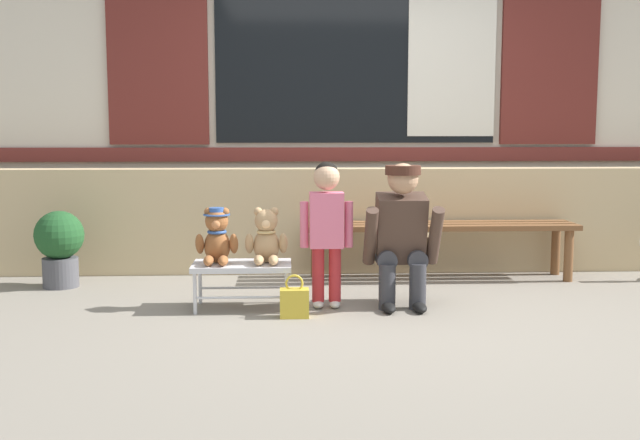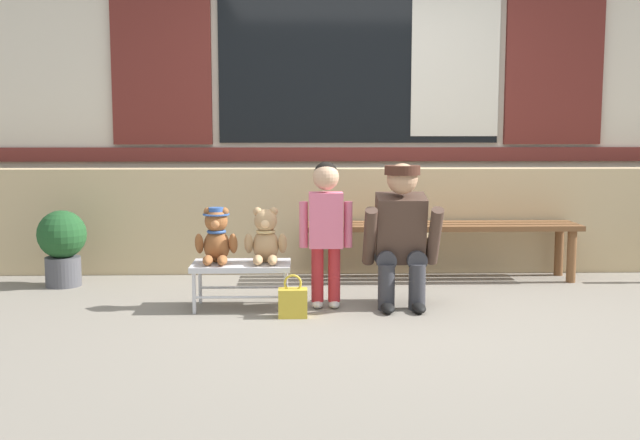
# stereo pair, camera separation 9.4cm
# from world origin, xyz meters

# --- Properties ---
(ground_plane) EXTENTS (60.00, 60.00, 0.00)m
(ground_plane) POSITION_xyz_m (0.00, 0.00, 0.00)
(ground_plane) COLOR gray
(brick_low_wall) EXTENTS (7.97, 0.25, 0.85)m
(brick_low_wall) POSITION_xyz_m (0.00, 1.43, 0.42)
(brick_low_wall) COLOR tan
(brick_low_wall) RESTS_ON ground
(shop_facade) EXTENTS (8.14, 0.26, 3.64)m
(shop_facade) POSITION_xyz_m (0.00, 1.94, 1.82)
(shop_facade) COLOR beige
(shop_facade) RESTS_ON ground
(wooden_bench_long) EXTENTS (2.10, 0.40, 0.44)m
(wooden_bench_long) POSITION_xyz_m (0.59, 1.06, 0.37)
(wooden_bench_long) COLOR brown
(wooden_bench_long) RESTS_ON ground
(small_display_bench) EXTENTS (0.64, 0.36, 0.30)m
(small_display_bench) POSITION_xyz_m (-0.90, 0.16, 0.27)
(small_display_bench) COLOR silver
(small_display_bench) RESTS_ON ground
(teddy_bear_with_hat) EXTENTS (0.28, 0.27, 0.36)m
(teddy_bear_with_hat) POSITION_xyz_m (-1.06, 0.16, 0.47)
(teddy_bear_with_hat) COLOR #93562D
(teddy_bear_with_hat) RESTS_ON small_display_bench
(teddy_bear_plain) EXTENTS (0.28, 0.26, 0.36)m
(teddy_bear_plain) POSITION_xyz_m (-0.74, 0.16, 0.46)
(teddy_bear_plain) COLOR tan
(teddy_bear_plain) RESTS_ON small_display_bench
(child_standing) EXTENTS (0.35, 0.18, 0.96)m
(child_standing) POSITION_xyz_m (-0.35, 0.16, 0.59)
(child_standing) COLOR #B7282D
(child_standing) RESTS_ON ground
(adult_crouching) EXTENTS (0.50, 0.49, 0.95)m
(adult_crouching) POSITION_xyz_m (0.15, 0.16, 0.48)
(adult_crouching) COLOR #333338
(adult_crouching) RESTS_ON ground
(handbag_on_ground) EXTENTS (0.18, 0.11, 0.27)m
(handbag_on_ground) POSITION_xyz_m (-0.56, -0.10, 0.10)
(handbag_on_ground) COLOR gold
(handbag_on_ground) RESTS_ON ground
(potted_plant) EXTENTS (0.36, 0.36, 0.57)m
(potted_plant) POSITION_xyz_m (-2.28, 0.89, 0.32)
(potted_plant) COLOR #4C4C51
(potted_plant) RESTS_ON ground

